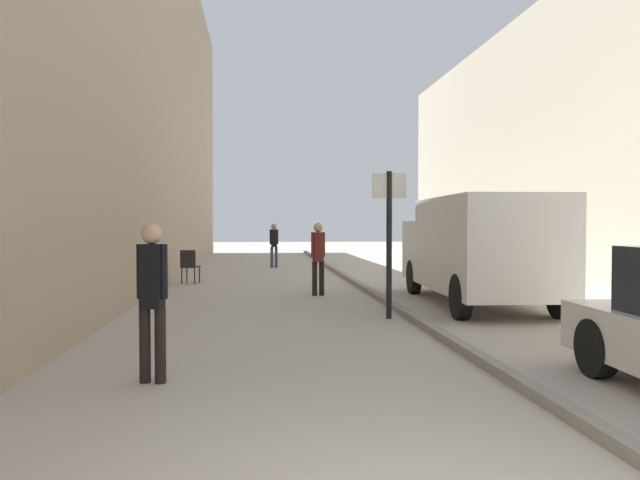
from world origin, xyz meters
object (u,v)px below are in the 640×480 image
(pedestrian_mid_block, at_px, (318,254))
(delivery_van, at_px, (477,247))
(pedestrian_main_foreground, at_px, (274,242))
(pedestrian_far_crossing, at_px, (152,291))
(street_sign_post, at_px, (389,231))
(cafe_chair_near_window, at_px, (189,264))

(pedestrian_mid_block, relative_size, delivery_van, 0.30)
(pedestrian_mid_block, height_order, delivery_van, delivery_van)
(pedestrian_main_foreground, distance_m, pedestrian_far_crossing, 16.82)
(pedestrian_mid_block, relative_size, street_sign_post, 0.65)
(street_sign_post, height_order, cafe_chair_near_window, street_sign_post)
(pedestrian_main_foreground, bearing_deg, cafe_chair_near_window, -115.18)
(pedestrian_far_crossing, xyz_separation_m, street_sign_post, (3.41, 4.02, 0.57))
(pedestrian_far_crossing, bearing_deg, street_sign_post, 61.95)
(pedestrian_mid_block, bearing_deg, pedestrian_main_foreground, 84.27)
(street_sign_post, bearing_deg, delivery_van, -142.51)
(pedestrian_main_foreground, height_order, pedestrian_mid_block, pedestrian_mid_block)
(pedestrian_far_crossing, relative_size, street_sign_post, 0.65)
(street_sign_post, bearing_deg, pedestrian_main_foreground, -82.09)
(cafe_chair_near_window, bearing_deg, pedestrian_mid_block, -28.50)
(pedestrian_far_crossing, height_order, cafe_chair_near_window, pedestrian_far_crossing)
(pedestrian_far_crossing, bearing_deg, cafe_chair_near_window, 106.49)
(delivery_van, relative_size, cafe_chair_near_window, 6.03)
(street_sign_post, bearing_deg, pedestrian_mid_block, -75.33)
(pedestrian_mid_block, xyz_separation_m, delivery_van, (3.13, -1.87, 0.21))
(pedestrian_main_foreground, relative_size, cafe_chair_near_window, 1.77)
(pedestrian_mid_block, distance_m, delivery_van, 3.65)
(pedestrian_mid_block, bearing_deg, pedestrian_far_crossing, -118.92)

